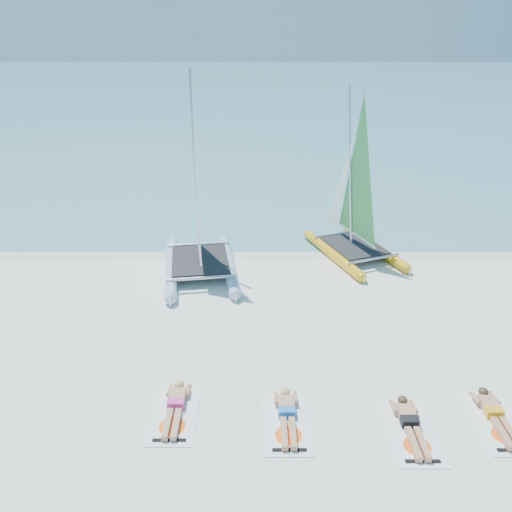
{
  "coord_description": "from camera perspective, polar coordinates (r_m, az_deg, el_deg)",
  "views": [
    {
      "loc": [
        -0.66,
        -11.78,
        7.74
      ],
      "look_at": [
        -0.65,
        1.2,
        1.79
      ],
      "focal_mm": 35.0,
      "sensor_mm": 36.0,
      "label": 1
    }
  ],
  "objects": [
    {
      "name": "sunbather_a",
      "position": [
        11.69,
        -9.18,
        -16.46
      ],
      "size": [
        0.37,
        1.73,
        0.26
      ],
      "color": "tan",
      "rests_on": "towel_a"
    },
    {
      "name": "sunbather_b",
      "position": [
        11.37,
        3.55,
        -17.5
      ],
      "size": [
        0.37,
        1.73,
        0.26
      ],
      "color": "tan",
      "rests_on": "towel_b"
    },
    {
      "name": "sea",
      "position": [
        75.18,
        0.48,
        18.72
      ],
      "size": [
        140.0,
        115.0,
        0.01
      ],
      "primitive_type": "cube",
      "color": "#69AEAF",
      "rests_on": "ground"
    },
    {
      "name": "catamaran_blue",
      "position": [
        16.89,
        -6.69,
        4.69
      ],
      "size": [
        3.05,
        5.26,
        6.8
      ],
      "rotation": [
        0.0,
        0.0,
        0.14
      ],
      "color": "#A4C1D7",
      "rests_on": "ground"
    },
    {
      "name": "sunbather_d",
      "position": [
        12.48,
        25.62,
        -15.91
      ],
      "size": [
        0.37,
        1.73,
        0.26
      ],
      "color": "tan",
      "rests_on": "towel_d"
    },
    {
      "name": "catamaran_yellow",
      "position": [
        18.71,
        10.83,
        6.11
      ],
      "size": [
        3.6,
        4.97,
        6.14
      ],
      "rotation": [
        0.0,
        0.0,
        0.36
      ],
      "color": "gold",
      "rests_on": "ground"
    },
    {
      "name": "towel_a",
      "position": [
        11.62,
        -9.28,
        -17.49
      ],
      "size": [
        1.0,
        1.85,
        0.02
      ],
      "primitive_type": "cube",
      "color": "white",
      "rests_on": "ground"
    },
    {
      "name": "wet_sand_strip",
      "position": [
        18.95,
        1.96,
        0.51
      ],
      "size": [
        140.0,
        1.4,
        0.01
      ],
      "primitive_type": "cube",
      "color": "silver",
      "rests_on": "ground"
    },
    {
      "name": "towel_c",
      "position": [
        11.55,
        17.4,
        -18.79
      ],
      "size": [
        1.0,
        1.85,
        0.02
      ],
      "primitive_type": "cube",
      "color": "white",
      "rests_on": "ground"
    },
    {
      "name": "towel_d",
      "position": [
        12.42,
        25.89,
        -16.85
      ],
      "size": [
        1.0,
        1.85,
        0.02
      ],
      "primitive_type": "cube",
      "color": "white",
      "rests_on": "ground"
    },
    {
      "name": "ground",
      "position": [
        14.11,
        2.69,
        -8.66
      ],
      "size": [
        140.0,
        140.0,
        0.0
      ],
      "primitive_type": "plane",
      "color": "silver",
      "rests_on": "ground"
    },
    {
      "name": "towel_b",
      "position": [
        11.31,
        3.6,
        -18.56
      ],
      "size": [
        1.0,
        1.85,
        0.02
      ],
      "primitive_type": "cube",
      "color": "white",
      "rests_on": "ground"
    },
    {
      "name": "sunbather_c",
      "position": [
        11.61,
        17.2,
        -17.75
      ],
      "size": [
        0.37,
        1.73,
        0.26
      ],
      "color": "tan",
      "rests_on": "towel_c"
    }
  ]
}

